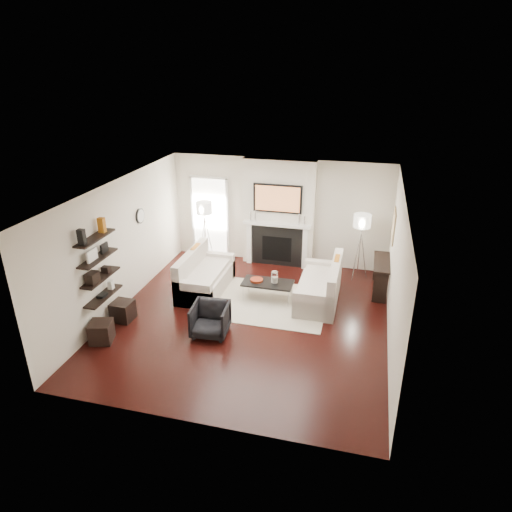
% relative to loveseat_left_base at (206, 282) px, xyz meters
% --- Properties ---
extents(room_envelope, '(6.00, 6.00, 6.00)m').
position_rel_loveseat_left_base_xyz_m(room_envelope, '(1.28, -0.97, 1.14)').
color(room_envelope, black).
rests_on(room_envelope, ground).
extents(chimney_breast, '(1.80, 0.25, 2.70)m').
position_rel_loveseat_left_base_xyz_m(chimney_breast, '(1.28, 1.90, 1.14)').
color(chimney_breast, silver).
rests_on(chimney_breast, floor).
extents(fireplace_surround, '(1.30, 0.02, 1.04)m').
position_rel_loveseat_left_base_xyz_m(fireplace_surround, '(1.28, 1.77, 0.31)').
color(fireplace_surround, black).
rests_on(fireplace_surround, floor).
extents(firebox, '(0.75, 0.02, 0.65)m').
position_rel_loveseat_left_base_xyz_m(firebox, '(1.28, 1.76, 0.24)').
color(firebox, black).
rests_on(firebox, floor).
extents(mantel_pilaster_l, '(0.12, 0.08, 1.10)m').
position_rel_loveseat_left_base_xyz_m(mantel_pilaster_l, '(0.56, 1.74, 0.34)').
color(mantel_pilaster_l, white).
rests_on(mantel_pilaster_l, floor).
extents(mantel_pilaster_r, '(0.12, 0.08, 1.10)m').
position_rel_loveseat_left_base_xyz_m(mantel_pilaster_r, '(2.00, 1.74, 0.34)').
color(mantel_pilaster_r, white).
rests_on(mantel_pilaster_r, floor).
extents(mantel_shelf, '(1.70, 0.18, 0.07)m').
position_rel_loveseat_left_base_xyz_m(mantel_shelf, '(1.28, 1.72, 0.91)').
color(mantel_shelf, white).
rests_on(mantel_shelf, chimney_breast).
extents(tv_body, '(1.20, 0.06, 0.70)m').
position_rel_loveseat_left_base_xyz_m(tv_body, '(1.28, 1.74, 1.57)').
color(tv_body, black).
rests_on(tv_body, chimney_breast).
extents(tv_screen, '(1.10, 0.00, 0.62)m').
position_rel_loveseat_left_base_xyz_m(tv_screen, '(1.28, 1.71, 1.57)').
color(tv_screen, '#BF723F').
rests_on(tv_screen, tv_body).
extents(candlestick_l_tall, '(0.04, 0.04, 0.30)m').
position_rel_loveseat_left_base_xyz_m(candlestick_l_tall, '(0.73, 1.73, 1.09)').
color(candlestick_l_tall, silver).
rests_on(candlestick_l_tall, mantel_shelf).
extents(candlestick_l_short, '(0.04, 0.04, 0.24)m').
position_rel_loveseat_left_base_xyz_m(candlestick_l_short, '(0.60, 1.73, 1.06)').
color(candlestick_l_short, silver).
rests_on(candlestick_l_short, mantel_shelf).
extents(candlestick_r_tall, '(0.04, 0.04, 0.30)m').
position_rel_loveseat_left_base_xyz_m(candlestick_r_tall, '(1.83, 1.73, 1.09)').
color(candlestick_r_tall, silver).
rests_on(candlestick_r_tall, mantel_shelf).
extents(candlestick_r_short, '(0.04, 0.04, 0.24)m').
position_rel_loveseat_left_base_xyz_m(candlestick_r_short, '(1.96, 1.73, 1.06)').
color(candlestick_r_short, silver).
rests_on(candlestick_r_short, mantel_shelf).
extents(hallway_panel, '(0.90, 0.02, 2.10)m').
position_rel_loveseat_left_base_xyz_m(hallway_panel, '(-0.57, 2.01, 0.84)').
color(hallway_panel, white).
rests_on(hallway_panel, floor).
extents(door_trim_l, '(0.06, 0.06, 2.16)m').
position_rel_loveseat_left_base_xyz_m(door_trim_l, '(-1.05, 1.99, 0.84)').
color(door_trim_l, white).
rests_on(door_trim_l, floor).
extents(door_trim_r, '(0.06, 0.06, 2.16)m').
position_rel_loveseat_left_base_xyz_m(door_trim_r, '(-0.09, 1.99, 0.84)').
color(door_trim_r, white).
rests_on(door_trim_r, floor).
extents(door_trim_top, '(1.02, 0.06, 0.06)m').
position_rel_loveseat_left_base_xyz_m(door_trim_top, '(-0.57, 1.99, 1.92)').
color(door_trim_top, white).
rests_on(door_trim_top, wall_back).
extents(rug, '(2.60, 2.00, 0.01)m').
position_rel_loveseat_left_base_xyz_m(rug, '(1.47, -0.21, -0.20)').
color(rug, '#BEB29C').
rests_on(rug, floor).
extents(loveseat_left_base, '(0.85, 1.80, 0.42)m').
position_rel_loveseat_left_base_xyz_m(loveseat_left_base, '(0.00, 0.00, 0.00)').
color(loveseat_left_base, beige).
rests_on(loveseat_left_base, floor).
extents(loveseat_left_back, '(0.18, 1.80, 0.80)m').
position_rel_loveseat_left_base_xyz_m(loveseat_left_back, '(-0.33, 0.00, 0.32)').
color(loveseat_left_back, beige).
rests_on(loveseat_left_back, floor).
extents(loveseat_left_arm_n, '(0.85, 0.18, 0.60)m').
position_rel_loveseat_left_base_xyz_m(loveseat_left_arm_n, '(0.00, -0.81, 0.09)').
color(loveseat_left_arm_n, beige).
rests_on(loveseat_left_arm_n, floor).
extents(loveseat_left_arm_s, '(0.85, 0.18, 0.60)m').
position_rel_loveseat_left_base_xyz_m(loveseat_left_arm_s, '(0.00, 0.81, 0.09)').
color(loveseat_left_arm_s, beige).
rests_on(loveseat_left_arm_s, floor).
extents(loveseat_left_cushion, '(0.63, 1.44, 0.10)m').
position_rel_loveseat_left_base_xyz_m(loveseat_left_cushion, '(0.05, -0.00, 0.26)').
color(loveseat_left_cushion, beige).
rests_on(loveseat_left_cushion, loveseat_left_base).
extents(pillow_left_orange, '(0.10, 0.42, 0.42)m').
position_rel_loveseat_left_base_xyz_m(pillow_left_orange, '(-0.33, 0.30, 0.52)').
color(pillow_left_orange, '#B26615').
rests_on(pillow_left_orange, loveseat_left_cushion).
extents(pillow_left_charcoal, '(0.10, 0.40, 0.40)m').
position_rel_loveseat_left_base_xyz_m(pillow_left_charcoal, '(-0.33, -0.30, 0.51)').
color(pillow_left_charcoal, black).
rests_on(pillow_left_charcoal, loveseat_left_cushion).
extents(loveseat_right_base, '(0.85, 1.80, 0.42)m').
position_rel_loveseat_left_base_xyz_m(loveseat_right_base, '(2.55, 0.14, 0.00)').
color(loveseat_right_base, beige).
rests_on(loveseat_right_base, floor).
extents(loveseat_right_back, '(0.18, 1.80, 0.80)m').
position_rel_loveseat_left_base_xyz_m(loveseat_right_back, '(2.88, 0.14, 0.32)').
color(loveseat_right_back, beige).
rests_on(loveseat_right_back, floor).
extents(loveseat_right_arm_n, '(0.85, 0.18, 0.60)m').
position_rel_loveseat_left_base_xyz_m(loveseat_right_arm_n, '(2.55, -0.67, 0.09)').
color(loveseat_right_arm_n, beige).
rests_on(loveseat_right_arm_n, floor).
extents(loveseat_right_arm_s, '(0.85, 0.18, 0.60)m').
position_rel_loveseat_left_base_xyz_m(loveseat_right_arm_s, '(2.55, 0.95, 0.09)').
color(loveseat_right_arm_s, beige).
rests_on(loveseat_right_arm_s, floor).
extents(loveseat_right_cushion, '(0.63, 1.44, 0.10)m').
position_rel_loveseat_left_base_xyz_m(loveseat_right_cushion, '(2.50, 0.14, 0.26)').
color(loveseat_right_cushion, beige).
rests_on(loveseat_right_cushion, loveseat_right_base).
extents(pillow_right_orange, '(0.10, 0.42, 0.42)m').
position_rel_loveseat_left_base_xyz_m(pillow_right_orange, '(2.88, 0.44, 0.52)').
color(pillow_right_orange, '#B26615').
rests_on(pillow_right_orange, loveseat_right_cushion).
extents(pillow_right_charcoal, '(0.10, 0.40, 0.40)m').
position_rel_loveseat_left_base_xyz_m(pillow_right_charcoal, '(2.88, -0.16, 0.51)').
color(pillow_right_charcoal, black).
rests_on(pillow_right_charcoal, loveseat_right_cushion).
extents(coffee_table, '(1.10, 0.55, 0.04)m').
position_rel_loveseat_left_base_xyz_m(coffee_table, '(1.46, -0.07, 0.19)').
color(coffee_table, black).
rests_on(coffee_table, floor).
extents(coffee_leg_nw, '(0.02, 0.02, 0.38)m').
position_rel_loveseat_left_base_xyz_m(coffee_leg_nw, '(0.96, -0.29, -0.02)').
color(coffee_leg_nw, silver).
rests_on(coffee_leg_nw, floor).
extents(coffee_leg_ne, '(0.02, 0.02, 0.38)m').
position_rel_loveseat_left_base_xyz_m(coffee_leg_ne, '(1.96, -0.29, -0.02)').
color(coffee_leg_ne, silver).
rests_on(coffee_leg_ne, floor).
extents(coffee_leg_sw, '(0.02, 0.02, 0.38)m').
position_rel_loveseat_left_base_xyz_m(coffee_leg_sw, '(0.96, 0.15, -0.02)').
color(coffee_leg_sw, silver).
rests_on(coffee_leg_sw, floor).
extents(coffee_leg_se, '(0.02, 0.02, 0.38)m').
position_rel_loveseat_left_base_xyz_m(coffee_leg_se, '(1.96, 0.15, -0.02)').
color(coffee_leg_se, silver).
rests_on(coffee_leg_se, floor).
extents(hurricane_glass, '(0.15, 0.15, 0.25)m').
position_rel_loveseat_left_base_xyz_m(hurricane_glass, '(1.61, -0.07, 0.35)').
color(hurricane_glass, white).
rests_on(hurricane_glass, coffee_table).
extents(hurricane_candle, '(0.11, 0.11, 0.16)m').
position_rel_loveseat_left_base_xyz_m(hurricane_candle, '(1.61, -0.07, 0.29)').
color(hurricane_candle, white).
rests_on(hurricane_candle, coffee_table).
extents(copper_bowl, '(0.28, 0.28, 0.05)m').
position_rel_loveseat_left_base_xyz_m(copper_bowl, '(1.21, -0.07, 0.24)').
color(copper_bowl, '#AC391C').
rests_on(copper_bowl, coffee_table).
extents(armchair, '(0.73, 0.69, 0.70)m').
position_rel_loveseat_left_base_xyz_m(armchair, '(0.71, -1.69, 0.14)').
color(armchair, black).
rests_on(armchair, floor).
extents(lamp_left_post, '(0.02, 0.02, 1.20)m').
position_rel_loveseat_left_base_xyz_m(lamp_left_post, '(-0.57, 1.59, 0.39)').
color(lamp_left_post, silver).
rests_on(lamp_left_post, floor).
extents(lamp_left_shade, '(0.40, 0.40, 0.30)m').
position_rel_loveseat_left_base_xyz_m(lamp_left_shade, '(-0.57, 1.59, 1.24)').
color(lamp_left_shade, white).
rests_on(lamp_left_shade, lamp_left_post).
extents(lamp_left_leg_a, '(0.25, 0.02, 1.23)m').
position_rel_loveseat_left_base_xyz_m(lamp_left_leg_a, '(-0.46, 1.59, 0.39)').
color(lamp_left_leg_a, silver).
rests_on(lamp_left_leg_a, floor).
extents(lamp_left_leg_b, '(0.14, 0.22, 1.23)m').
position_rel_loveseat_left_base_xyz_m(lamp_left_leg_b, '(-0.63, 1.68, 0.39)').
color(lamp_left_leg_b, silver).
rests_on(lamp_left_leg_b, floor).
extents(lamp_left_leg_c, '(0.14, 0.22, 1.23)m').
position_rel_loveseat_left_base_xyz_m(lamp_left_leg_c, '(-0.63, 1.49, 0.39)').
color(lamp_left_leg_c, silver).
rests_on(lamp_left_leg_c, floor).
extents(lamp_right_post, '(0.02, 0.02, 1.20)m').
position_rel_loveseat_left_base_xyz_m(lamp_right_post, '(3.33, 1.54, 0.39)').
color(lamp_right_post, silver).
rests_on(lamp_right_post, floor).
extents(lamp_right_shade, '(0.40, 0.40, 0.30)m').
position_rel_loveseat_left_base_xyz_m(lamp_right_shade, '(3.33, 1.54, 1.24)').
color(lamp_right_shade, white).
rests_on(lamp_right_shade, lamp_right_post).
extents(lamp_right_leg_a, '(0.25, 0.02, 1.23)m').
position_rel_loveseat_left_base_xyz_m(lamp_right_leg_a, '(3.44, 1.54, 0.39)').
color(lamp_right_leg_a, silver).
rests_on(lamp_right_leg_a, floor).
extents(lamp_right_leg_b, '(0.14, 0.22, 1.23)m').
position_rel_loveseat_left_base_xyz_m(lamp_right_leg_b, '(3.27, 1.64, 0.39)').
color(lamp_right_leg_b, silver).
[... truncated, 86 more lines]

